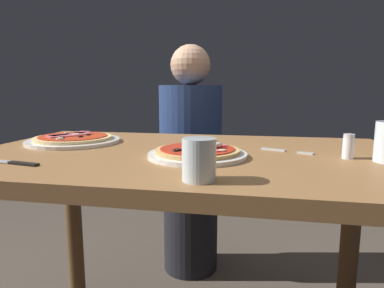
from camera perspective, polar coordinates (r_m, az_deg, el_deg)
The scene contains 8 objects.
dining_table at distance 1.03m, azimuth -1.44°, elevation -8.03°, with size 1.28×0.78×0.78m.
pizza_foreground at distance 0.92m, azimuth 1.01°, elevation -1.48°, with size 0.27×0.27×0.05m.
pizza_across_left at distance 1.24m, azimuth -19.60°, elevation 0.74°, with size 0.32×0.32×0.03m.
water_glass_near at distance 0.68m, azimuth 1.20°, elevation -3.17°, with size 0.07×0.07×0.09m.
fork at distance 1.04m, azimuth 15.17°, elevation -1.08°, with size 0.15×0.08×0.00m.
knife at distance 0.96m, azimuth -28.43°, elevation -2.79°, with size 0.20×0.05×0.01m.
salt_shaker at distance 0.99m, azimuth 25.13°, elevation -0.39°, with size 0.03×0.03×0.07m.
diner_person at distance 1.75m, azimuth -0.24°, elevation -3.90°, with size 0.32×0.32×1.18m.
Camera 1 is at (0.21, -0.96, 0.96)m, focal length 31.24 mm.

